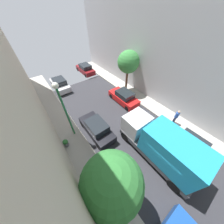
{
  "coord_description": "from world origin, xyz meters",
  "views": [
    {
      "loc": [
        -5.59,
        -0.4,
        9.67
      ],
      "look_at": [
        -0.01,
        6.87,
        0.5
      ],
      "focal_mm": 18.2,
      "sensor_mm": 36.0,
      "label": 1
    }
  ],
  "objects": [
    {
      "name": "street_tree_2",
      "position": [
        -4.82,
        0.62,
        4.1
      ],
      "size": [
        2.74,
        2.74,
        5.36
      ],
      "color": "brown",
      "rests_on": "sidewalk_left"
    },
    {
      "name": "lamp_post",
      "position": [
        -4.6,
        7.04,
        3.88
      ],
      "size": [
        0.44,
        0.44,
        5.69
      ],
      "color": "#26723F",
      "rests_on": "sidewalk_left"
    },
    {
      "name": "sidewalk_left",
      "position": [
        -5.0,
        0.0,
        0.07
      ],
      "size": [
        2.0,
        44.0,
        0.15
      ],
      "primitive_type": "cube",
      "color": "#A8A399",
      "rests_on": "ground"
    },
    {
      "name": "parked_car_right_4",
      "position": [
        2.7,
        18.26,
        0.72
      ],
      "size": [
        1.78,
        4.2,
        1.57
      ],
      "color": "maroon",
      "rests_on": "ground"
    },
    {
      "name": "parked_car_right_3",
      "position": [
        2.7,
        7.91,
        0.72
      ],
      "size": [
        1.78,
        4.2,
        1.57
      ],
      "color": "red",
      "rests_on": "ground"
    },
    {
      "name": "street_tree_1",
      "position": [
        4.74,
        9.73,
        4.09
      ],
      "size": [
        2.73,
        2.73,
        5.33
      ],
      "color": "brown",
      "rests_on": "sidewalk_right"
    },
    {
      "name": "delivery_truck",
      "position": [
        0.0,
        0.75,
        1.79
      ],
      "size": [
        2.26,
        6.6,
        3.38
      ],
      "color": "#4C4C51",
      "rests_on": "ground"
    },
    {
      "name": "parked_car_left_4",
      "position": [
        -2.7,
        16.02,
        0.72
      ],
      "size": [
        1.78,
        4.2,
        1.57
      ],
      "color": "silver",
      "rests_on": "ground"
    },
    {
      "name": "ground",
      "position": [
        0.0,
        0.0,
        0.0
      ],
      "size": [
        32.0,
        32.0,
        0.0
      ],
      "primitive_type": "plane",
      "color": "#2D2D33"
    },
    {
      "name": "pedestrian",
      "position": [
        4.51,
        1.87,
        1.07
      ],
      "size": [
        0.4,
        0.36,
        1.72
      ],
      "color": "#2D334C",
      "rests_on": "sidewalk_right"
    },
    {
      "name": "parked_car_left_3",
      "position": [
        -2.7,
        5.82,
        0.72
      ],
      "size": [
        1.78,
        4.2,
        1.57
      ],
      "color": "black",
      "rests_on": "ground"
    },
    {
      "name": "parked_car_right_2",
      "position": [
        2.7,
        -0.5,
        0.72
      ],
      "size": [
        1.78,
        4.2,
        1.57
      ],
      "color": "white",
      "rests_on": "ground"
    },
    {
      "name": "sidewalk_right",
      "position": [
        5.0,
        0.0,
        0.07
      ],
      "size": [
        2.0,
        44.0,
        0.15
      ],
      "primitive_type": "cube",
      "color": "#A8A399",
      "rests_on": "ground"
    },
    {
      "name": "potted_plant_3",
      "position": [
        -5.7,
        6.23,
        0.59
      ],
      "size": [
        0.46,
        0.46,
        0.83
      ],
      "color": "slate",
      "rests_on": "sidewalk_left"
    }
  ]
}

